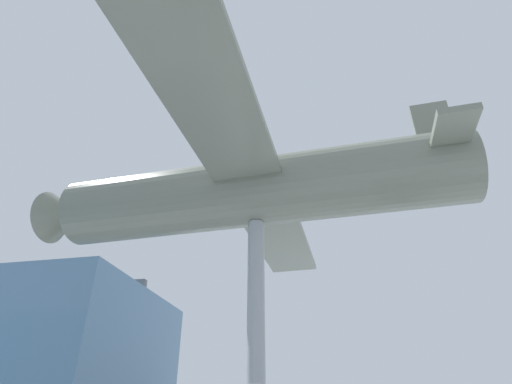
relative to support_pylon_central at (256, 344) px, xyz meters
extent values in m
cube|color=slate|center=(10.00, 14.24, 0.61)|extent=(10.89, 12.37, 8.14)
cube|color=#51565B|center=(10.00, 14.24, 4.98)|extent=(0.36, 11.75, 0.60)
cylinder|color=#999EA3|center=(0.00, 0.00, 0.00)|extent=(0.48, 0.48, 6.92)
cylinder|color=slate|center=(0.00, 0.00, 4.54)|extent=(2.84, 12.81, 2.17)
cube|color=slate|center=(0.00, 0.00, 4.54)|extent=(15.33, 2.87, 0.18)
cube|color=slate|center=(-0.30, -5.59, 4.70)|extent=(4.92, 1.26, 0.18)
cube|color=slate|center=(-0.30, -5.59, 5.85)|extent=(0.24, 1.11, 2.19)
cone|color=slate|center=(0.37, 6.95, 4.54)|extent=(1.90, 1.31, 1.84)
sphere|color=black|center=(0.41, 7.73, 4.54)|extent=(0.44, 0.44, 0.44)
camera|label=1|loc=(-10.74, -2.08, -1.73)|focal=28.00mm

